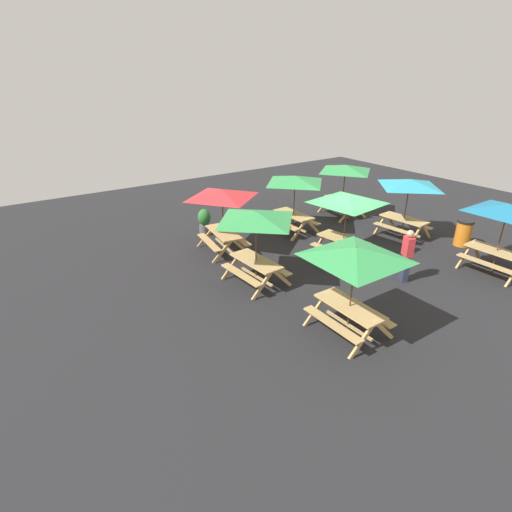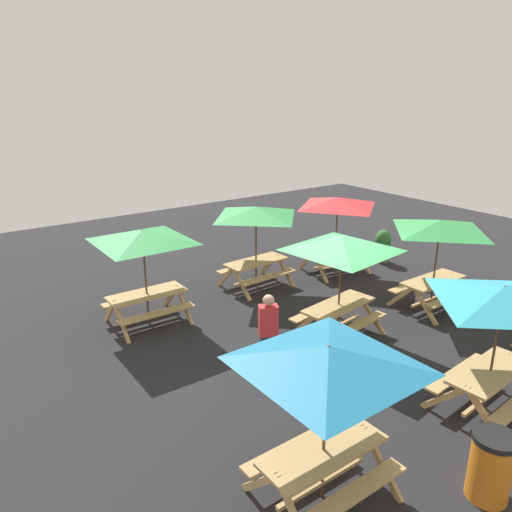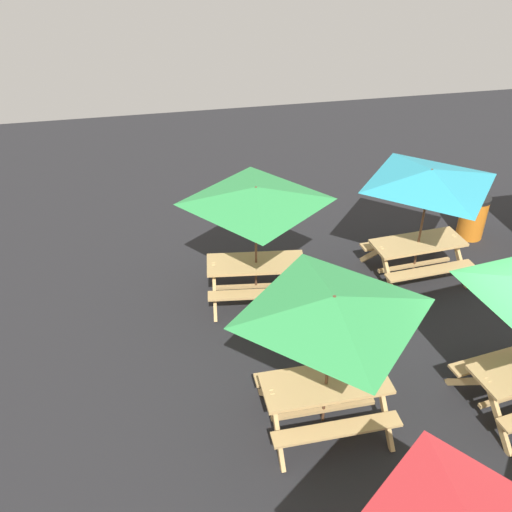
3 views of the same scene
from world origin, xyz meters
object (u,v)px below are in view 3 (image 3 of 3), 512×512
object	(u,v)px
picnic_table_1	(256,203)
picnic_table_4	(429,185)
picnic_table_7	(333,315)
trash_bin_orange	(473,217)

from	to	relation	value
picnic_table_1	picnic_table_4	size ratio (longest dim) A/B	1.00
picnic_table_1	picnic_table_7	size ratio (longest dim) A/B	1.00
picnic_table_1	picnic_table_4	bearing A→B (deg)	8.22
picnic_table_4	trash_bin_orange	world-z (taller)	picnic_table_4
picnic_table_7	trash_bin_orange	world-z (taller)	picnic_table_7
picnic_table_7	picnic_table_1	bearing A→B (deg)	96.08
picnic_table_1	picnic_table_7	xyz separation A→B (m)	(0.36, -3.13, 0.00)
picnic_table_4	trash_bin_orange	bearing A→B (deg)	26.72
picnic_table_1	trash_bin_orange	xyz separation A→B (m)	(5.05, 1.17, -1.49)
picnic_table_1	picnic_table_4	world-z (taller)	same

